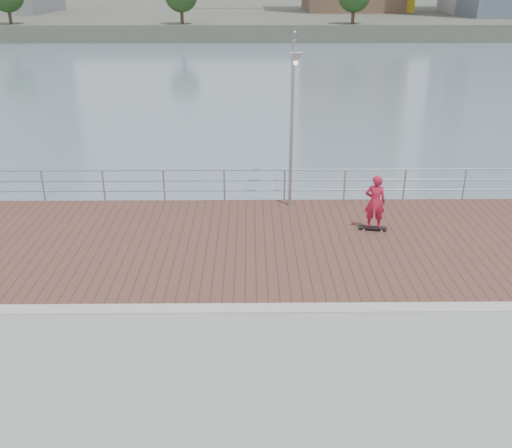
{
  "coord_description": "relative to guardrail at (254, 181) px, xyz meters",
  "views": [
    {
      "loc": [
        -0.14,
        -11.31,
        7.13
      ],
      "look_at": [
        0.0,
        2.0,
        1.3
      ],
      "focal_mm": 40.0,
      "sensor_mm": 36.0,
      "label": 1
    }
  ],
  "objects": [
    {
      "name": "far_shore",
      "position": [
        -0.0,
        115.5,
        -1.44
      ],
      "size": [
        320.0,
        95.0,
        2.5
      ],
      "primitive_type": "cube",
      "color": "#4C5142",
      "rests_on": "ground"
    },
    {
      "name": "skateboard",
      "position": [
        3.57,
        -2.57,
        -0.6
      ],
      "size": [
        0.86,
        0.35,
        0.1
      ],
      "rotation": [
        0.0,
        0.0,
        -0.17
      ],
      "color": "black",
      "rests_on": "brick_lane"
    },
    {
      "name": "brick_lane",
      "position": [
        -0.0,
        -3.4,
        -0.68
      ],
      "size": [
        40.0,
        6.8,
        0.02
      ],
      "primitive_type": "cube",
      "color": "brown",
      "rests_on": "seawall"
    },
    {
      "name": "water",
      "position": [
        -0.0,
        -7.0,
        -2.69
      ],
      "size": [
        400.0,
        400.0,
        0.0
      ],
      "primitive_type": "plane",
      "color": "slate",
      "rests_on": "ground"
    },
    {
      "name": "guardrail",
      "position": [
        0.0,
        0.0,
        0.0
      ],
      "size": [
        39.06,
        0.06,
        1.13
      ],
      "color": "#8C9EA8",
      "rests_on": "brick_lane"
    },
    {
      "name": "street_lamp",
      "position": [
        1.18,
        -0.89,
        3.12
      ],
      "size": [
        0.39,
        1.14,
        5.37
      ],
      "color": "gray",
      "rests_on": "brick_lane"
    },
    {
      "name": "curb",
      "position": [
        -0.0,
        -7.0,
        -0.66
      ],
      "size": [
        40.0,
        0.4,
        0.06
      ],
      "primitive_type": "cube",
      "color": "#B7B5AD",
      "rests_on": "seawall"
    },
    {
      "name": "skateboarder",
      "position": [
        3.57,
        -2.57,
        0.25
      ],
      "size": [
        0.67,
        0.5,
        1.67
      ],
      "primitive_type": "imported",
      "rotation": [
        0.0,
        0.0,
        2.97
      ],
      "color": "#BD1937",
      "rests_on": "skateboard"
    }
  ]
}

